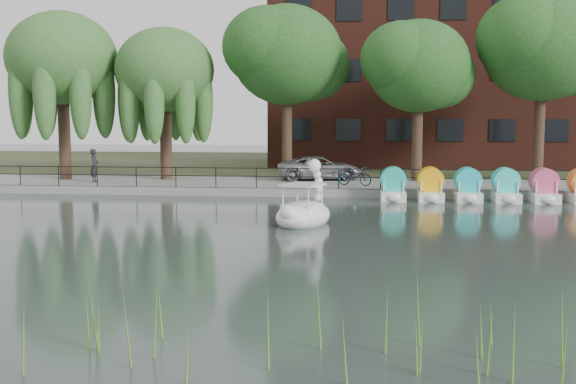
% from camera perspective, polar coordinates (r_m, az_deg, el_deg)
% --- Properties ---
extents(ground_plane, '(120.00, 120.00, 0.00)m').
position_cam_1_polar(ground_plane, '(21.93, -2.38, -4.58)').
color(ground_plane, '#3D4D4A').
extents(promenade, '(40.00, 6.00, 0.40)m').
position_cam_1_polar(promenade, '(37.63, 1.11, 0.47)').
color(promenade, gray).
rests_on(promenade, ground_plane).
extents(kerb, '(40.00, 0.25, 0.40)m').
position_cam_1_polar(kerb, '(34.71, 0.71, -0.05)').
color(kerb, gray).
rests_on(kerb, ground_plane).
extents(land_strip, '(60.00, 22.00, 0.36)m').
position_cam_1_polar(land_strip, '(51.54, 2.41, 2.14)').
color(land_strip, '#47512D').
rests_on(land_strip, ground_plane).
extents(railing, '(32.00, 0.05, 1.00)m').
position_cam_1_polar(railing, '(34.81, 0.74, 1.53)').
color(railing, black).
rests_on(railing, promenade).
extents(apartment_building, '(20.00, 10.07, 18.00)m').
position_cam_1_polar(apartment_building, '(51.64, 10.41, 12.24)').
color(apartment_building, '#4C1E16').
rests_on(apartment_building, land_strip).
extents(willow_left, '(5.88, 5.88, 9.01)m').
position_cam_1_polar(willow_left, '(41.15, -17.45, 10.01)').
color(willow_left, '#473323').
rests_on(willow_left, promenade).
extents(willow_mid, '(5.32, 5.32, 8.15)m').
position_cam_1_polar(willow_mid, '(39.77, -9.73, 9.44)').
color(willow_mid, '#473323').
rests_on(willow_mid, promenade).
extents(broadleaf_center, '(6.00, 6.00, 9.25)m').
position_cam_1_polar(broadleaf_center, '(39.59, -0.09, 10.73)').
color(broadleaf_center, '#473323').
rests_on(broadleaf_center, promenade).
extents(broadleaf_right, '(5.40, 5.40, 8.32)m').
position_cam_1_polar(broadleaf_right, '(38.94, 10.28, 9.69)').
color(broadleaf_right, '#473323').
rests_on(broadleaf_right, promenade).
extents(broadleaf_far, '(6.30, 6.30, 9.71)m').
position_cam_1_polar(broadleaf_far, '(40.99, 19.46, 10.69)').
color(broadleaf_far, '#473323').
rests_on(broadleaf_far, promenade).
extents(minivan, '(3.40, 5.62, 1.46)m').
position_cam_1_polar(minivan, '(38.92, 2.56, 2.05)').
color(minivan, gray).
rests_on(minivan, promenade).
extents(bicycle, '(1.10, 1.82, 1.00)m').
position_cam_1_polar(bicycle, '(36.21, 5.31, 1.31)').
color(bicycle, gray).
rests_on(bicycle, promenade).
extents(pedestrian, '(0.54, 0.75, 1.98)m').
position_cam_1_polar(pedestrian, '(39.01, -15.04, 2.22)').
color(pedestrian, black).
rests_on(pedestrian, promenade).
extents(swan_boat, '(2.68, 3.24, 2.36)m').
position_cam_1_polar(swan_boat, '(26.59, 1.27, -1.45)').
color(swan_boat, white).
rests_on(swan_boat, ground_plane).
extents(pedal_boat_row, '(11.35, 1.70, 1.40)m').
position_cam_1_polar(pedal_boat_row, '(34.42, 16.82, 0.28)').
color(pedal_boat_row, white).
rests_on(pedal_boat_row, ground_plane).
extents(reed_bank, '(24.00, 2.40, 1.20)m').
position_cam_1_polar(reed_bank, '(12.39, 0.52, -10.62)').
color(reed_bank, '#669938').
rests_on(reed_bank, ground_plane).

